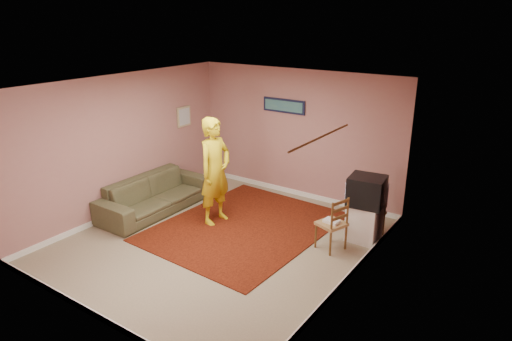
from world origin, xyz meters
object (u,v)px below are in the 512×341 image
Objects in this scene: chair_a at (371,206)px; person at (215,171)px; crt_tv at (366,191)px; chair_b at (332,217)px; tv_cabinet at (364,222)px; sofa at (155,195)px.

person is at bearing -143.09° from chair_a.
crt_tv is at bearing -81.56° from chair_a.
tv_cabinet is at bearing 169.39° from chair_b.
chair_a is (0.02, 0.22, 0.22)m from tv_cabinet.
chair_a is at bearing 175.65° from chair_b.
chair_b reaches higher than tv_cabinet.
crt_tv is at bearing -173.17° from tv_cabinet.
chair_b reaches higher than chair_a.
chair_b is (-0.34, -0.80, 0.01)m from chair_a.
sofa is (-3.74, -1.12, -0.55)m from crt_tv.
chair_b is at bearing -98.92° from chair_a.
chair_b is (-0.32, -0.58, 0.23)m from tv_cabinet.
chair_a reaches higher than tv_cabinet.
crt_tv is 2.61m from person.
chair_a is 0.87m from chair_b.
chair_b reaches higher than sofa.
tv_cabinet is 1.34× the size of chair_a.
sofa reaches higher than tv_cabinet.
person is (1.26, 0.30, 0.64)m from sofa.
crt_tv is at bearing -73.41° from sofa.
tv_cabinet is 0.33× the size of person.
chair_a is 0.94× the size of chair_b.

